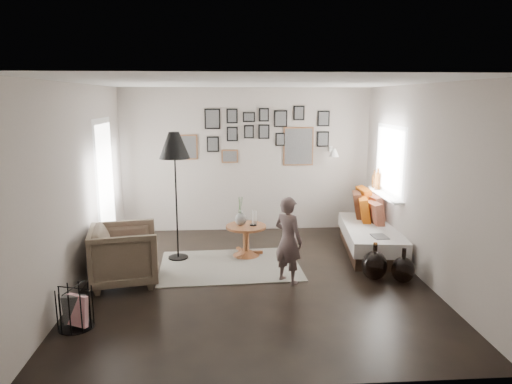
{
  "coord_description": "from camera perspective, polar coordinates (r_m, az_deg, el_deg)",
  "views": [
    {
      "loc": [
        -0.38,
        -5.84,
        2.41
      ],
      "look_at": [
        0.05,
        0.5,
        1.1
      ],
      "focal_mm": 32.0,
      "sensor_mm": 36.0,
      "label": 1
    }
  ],
  "objects": [
    {
      "name": "window_right",
      "position": [
        7.76,
        15.41,
        0.25
      ],
      "size": [
        0.15,
        1.32,
        1.3
      ],
      "color": "white",
      "rests_on": "wall_right"
    },
    {
      "name": "magazine_on_daybed",
      "position": [
        6.95,
        15.2,
        -5.39
      ],
      "size": [
        0.22,
        0.29,
        0.01
      ],
      "primitive_type": "cube",
      "rotation": [
        0.0,
        0.0,
        0.05
      ],
      "color": "black",
      "rests_on": "daybed"
    },
    {
      "name": "wall_back",
      "position": [
        8.32,
        -1.23,
        3.98
      ],
      "size": [
        4.5,
        0.0,
        4.5
      ],
      "primitive_type": "plane",
      "rotation": [
        1.57,
        0.0,
        0.0
      ],
      "color": "#A69B91",
      "rests_on": "ground"
    },
    {
      "name": "magazine_basket",
      "position": [
        5.36,
        -21.68,
        -13.33
      ],
      "size": [
        0.45,
        0.45,
        0.45
      ],
      "rotation": [
        0.0,
        0.0,
        -0.29
      ],
      "color": "black",
      "rests_on": "ground"
    },
    {
      "name": "candles",
      "position": [
        7.01,
        -0.36,
        -3.31
      ],
      "size": [
        0.11,
        0.11,
        0.23
      ],
      "color": "black",
      "rests_on": "pedestal_table"
    },
    {
      "name": "armchair",
      "position": [
        6.3,
        -16.09,
        -7.54
      ],
      "size": [
        1.0,
        0.98,
        0.78
      ],
      "primitive_type": "imported",
      "rotation": [
        0.0,
        0.0,
        1.76
      ],
      "color": "brown",
      "rests_on": "ground"
    },
    {
      "name": "wall_sconce",
      "position": [
        8.26,
        9.7,
        4.89
      ],
      "size": [
        0.18,
        0.36,
        0.16
      ],
      "color": "white",
      "rests_on": "wall_back"
    },
    {
      "name": "wall_right",
      "position": [
        6.5,
        20.05,
        1.1
      ],
      "size": [
        0.0,
        4.8,
        4.8
      ],
      "primitive_type": "plane",
      "rotation": [
        1.57,
        0.0,
        -1.57
      ],
      "color": "#A69B91",
      "rests_on": "ground"
    },
    {
      "name": "wall_left",
      "position": [
        6.23,
        -21.27,
        0.59
      ],
      "size": [
        0.0,
        4.8,
        4.8
      ],
      "primitive_type": "plane",
      "rotation": [
        1.57,
        0.0,
        1.57
      ],
      "color": "#A69B91",
      "rests_on": "ground"
    },
    {
      "name": "wall_front",
      "position": [
        3.64,
        2.3,
        -6.13
      ],
      "size": [
        4.5,
        0.0,
        4.5
      ],
      "primitive_type": "plane",
      "rotation": [
        -1.57,
        0.0,
        0.0
      ],
      "color": "#A69B91",
      "rests_on": "ground"
    },
    {
      "name": "ground",
      "position": [
        6.33,
        -0.15,
        -10.73
      ],
      "size": [
        4.8,
        4.8,
        0.0
      ],
      "primitive_type": "plane",
      "color": "black",
      "rests_on": "ground"
    },
    {
      "name": "gallery_wall",
      "position": [
        8.28,
        0.77,
        7.02
      ],
      "size": [
        2.74,
        0.03,
        1.08
      ],
      "color": "brown",
      "rests_on": "wall_back"
    },
    {
      "name": "daybed",
      "position": [
        7.58,
        13.96,
        -4.99
      ],
      "size": [
        1.02,
        1.94,
        0.9
      ],
      "rotation": [
        0.0,
        0.0,
        -0.13
      ],
      "color": "black",
      "rests_on": "ground"
    },
    {
      "name": "floor_lamp",
      "position": [
        6.78,
        -10.16,
        5.17
      ],
      "size": [
        0.45,
        0.45,
        1.93
      ],
      "rotation": [
        0.0,
        0.0,
        0.06
      ],
      "color": "black",
      "rests_on": "ground"
    },
    {
      "name": "door_left",
      "position": [
        7.41,
        -18.31,
        0.47
      ],
      "size": [
        0.0,
        2.14,
        2.14
      ],
      "color": "white",
      "rests_on": "wall_left"
    },
    {
      "name": "demijohn_small",
      "position": [
        6.44,
        17.89,
        -9.21
      ],
      "size": [
        0.3,
        0.3,
        0.47
      ],
      "color": "black",
      "rests_on": "ground"
    },
    {
      "name": "ceiling",
      "position": [
        5.86,
        -0.16,
        13.51
      ],
      "size": [
        4.8,
        4.8,
        0.0
      ],
      "primitive_type": "plane",
      "rotation": [
        3.14,
        0.0,
        0.0
      ],
      "color": "white",
      "rests_on": "wall_back"
    },
    {
      "name": "pedestal_table",
      "position": [
        7.11,
        -1.25,
        -6.25
      ],
      "size": [
        0.62,
        0.62,
        0.49
      ],
      "rotation": [
        0.0,
        0.0,
        -0.25
      ],
      "color": "brown",
      "rests_on": "ground"
    },
    {
      "name": "vase",
      "position": [
        7.01,
        -1.92,
        -3.1
      ],
      "size": [
        0.18,
        0.18,
        0.45
      ],
      "color": "black",
      "rests_on": "pedestal_table"
    },
    {
      "name": "demijohn_large",
      "position": [
        6.42,
        14.57,
        -8.87
      ],
      "size": [
        0.34,
        0.34,
        0.52
      ],
      "color": "black",
      "rests_on": "ground"
    },
    {
      "name": "armchair_cushion",
      "position": [
        6.31,
        -15.77,
        -6.62
      ],
      "size": [
        0.4,
        0.41,
        0.16
      ],
      "primitive_type": "cube",
      "rotation": [
        -0.21,
        0.0,
        0.16
      ],
      "color": "white",
      "rests_on": "armchair"
    },
    {
      "name": "rug",
      "position": [
        6.77,
        -3.27,
        -9.17
      ],
      "size": [
        2.08,
        1.5,
        0.01
      ],
      "primitive_type": "cube",
      "rotation": [
        0.0,
        0.0,
        0.05
      ],
      "color": "beige",
      "rests_on": "ground"
    },
    {
      "name": "child",
      "position": [
        6.03,
        4.05,
        -6.02
      ],
      "size": [
        0.5,
        0.5,
        1.17
      ],
      "primitive_type": "imported",
      "rotation": [
        0.0,
        0.0,
        2.34
      ],
      "color": "brown",
      "rests_on": "ground"
    }
  ]
}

